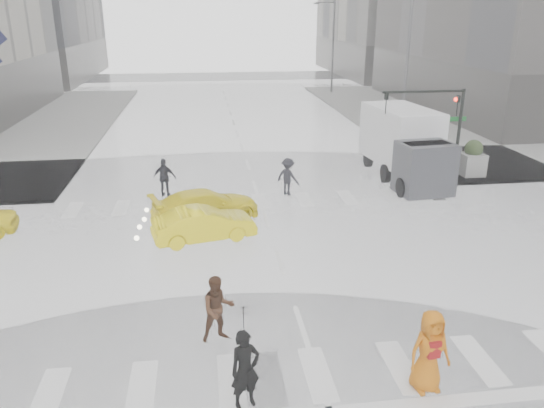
{
  "coord_description": "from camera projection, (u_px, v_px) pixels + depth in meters",
  "views": [
    {
      "loc": [
        -2.4,
        -15.99,
        7.92
      ],
      "look_at": [
        0.01,
        2.0,
        1.33
      ],
      "focal_mm": 35.0,
      "sensor_mm": 36.0,
      "label": 1
    }
  ],
  "objects": [
    {
      "name": "pedestrian_orange",
      "position": [
        429.0,
        351.0,
        11.52
      ],
      "size": [
        1.01,
        0.72,
        1.94
      ],
      "rotation": [
        0.0,
        0.0,
        0.11
      ],
      "color": "#C0630D",
      "rests_on": "ground"
    },
    {
      "name": "pedestrian_far_b",
      "position": [
        288.0,
        177.0,
        24.11
      ],
      "size": [
        1.24,
        1.2,
        1.72
      ],
      "primitive_type": "imported",
      "rotation": [
        0.0,
        0.0,
        2.4
      ],
      "color": "black",
      "rests_on": "ground"
    },
    {
      "name": "planter_mid",
      "position": [
        434.0,
        160.0,
        26.33
      ],
      "size": [
        1.1,
        1.1,
        1.8
      ],
      "color": "slate",
      "rests_on": "ground"
    },
    {
      "name": "box_truck",
      "position": [
        406.0,
        144.0,
        25.94
      ],
      "size": [
        2.44,
        6.5,
        3.45
      ],
      "rotation": [
        0.0,
        0.0,
        0.11
      ],
      "color": "silver",
      "rests_on": "ground"
    },
    {
      "name": "planter_east",
      "position": [
        472.0,
        159.0,
        26.58
      ],
      "size": [
        1.1,
        1.1,
        1.8
      ],
      "color": "slate",
      "rests_on": "ground"
    },
    {
      "name": "street_lamp_far",
      "position": [
        332.0,
        43.0,
        52.97
      ],
      "size": [
        2.15,
        0.22,
        9.0
      ],
      "color": "#59595B",
      "rests_on": "ground"
    },
    {
      "name": "traffic_signal_pole",
      "position": [
        441.0,
        116.0,
        25.39
      ],
      "size": [
        4.45,
        0.42,
        4.5
      ],
      "color": "black",
      "rests_on": "ground"
    },
    {
      "name": "pedestrian_black",
      "position": [
        245.0,
        342.0,
        10.81
      ],
      "size": [
        1.22,
        1.23,
        2.43
      ],
      "rotation": [
        0.0,
        0.0,
        0.32
      ],
      "color": "black",
      "rests_on": "ground"
    },
    {
      "name": "pedestrian_brown",
      "position": [
        218.0,
        309.0,
        13.32
      ],
      "size": [
        0.99,
        0.84,
        1.78
      ],
      "primitive_type": "imported",
      "rotation": [
        0.0,
        0.0,
        0.21
      ],
      "color": "#432717",
      "rests_on": "ground"
    },
    {
      "name": "ground",
      "position": [
        280.0,
        261.0,
        17.9
      ],
      "size": [
        120.0,
        120.0,
        0.0
      ],
      "primitive_type": "plane",
      "color": "black",
      "rests_on": "ground"
    },
    {
      "name": "road_markings",
      "position": [
        280.0,
        261.0,
        17.9
      ],
      "size": [
        18.0,
        48.0,
        0.01
      ],
      "primitive_type": null,
      "color": "silver",
      "rests_on": "ground"
    },
    {
      "name": "street_lamp_near",
      "position": [
        405.0,
        61.0,
        34.34
      ],
      "size": [
        2.15,
        0.22,
        9.0
      ],
      "color": "#59595B",
      "rests_on": "ground"
    },
    {
      "name": "taxi_rear",
      "position": [
        206.0,
        205.0,
        21.19
      ],
      "size": [
        4.2,
        2.89,
        1.26
      ],
      "primitive_type": "imported",
      "rotation": [
        0.0,
        0.0,
        1.89
      ],
      "color": "yellow",
      "rests_on": "ground"
    },
    {
      "name": "taxi_mid",
      "position": [
        204.0,
        224.0,
        19.35
      ],
      "size": [
        3.94,
        2.12,
        1.23
      ],
      "primitive_type": "imported",
      "rotation": [
        0.0,
        0.0,
        1.8
      ],
      "color": "yellow",
      "rests_on": "ground"
    },
    {
      "name": "sidewalk_ne",
      "position": [
        521.0,
        132.0,
        36.62
      ],
      "size": [
        35.0,
        35.0,
        0.15
      ],
      "primitive_type": "cube",
      "color": "slate",
      "rests_on": "ground"
    },
    {
      "name": "pedestrian_far_a",
      "position": [
        165.0,
        178.0,
        23.93
      ],
      "size": [
        1.13,
        0.81,
        1.75
      ],
      "primitive_type": "imported",
      "rotation": [
        0.0,
        0.0,
        2.95
      ],
      "color": "black",
      "rests_on": "ground"
    },
    {
      "name": "planter_west",
      "position": [
        396.0,
        162.0,
        26.08
      ],
      "size": [
        1.1,
        1.1,
        1.8
      ],
      "color": "slate",
      "rests_on": "ground"
    }
  ]
}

